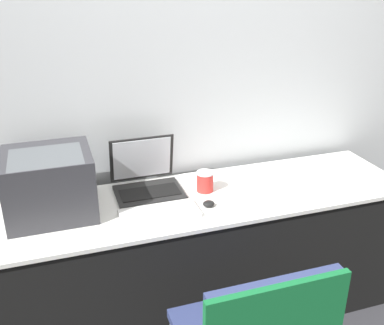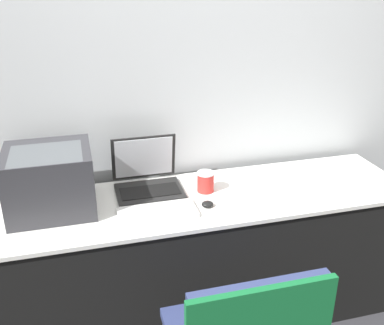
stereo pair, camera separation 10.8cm
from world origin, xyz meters
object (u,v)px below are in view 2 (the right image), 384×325
printer (50,178)px  coffee_cup (206,182)px  laptop_left (147,179)px  mouse (207,204)px  external_keyboard (157,212)px

printer → coffee_cup: printer is taller
laptop_left → coffee_cup: laptop_left is taller
mouse → coffee_cup: bearing=76.6°
laptop_left → mouse: 0.36m
external_keyboard → mouse: 0.24m
printer → external_keyboard: size_ratio=1.07×
printer → mouse: (0.71, -0.17, -0.15)m
laptop_left → coffee_cup: bearing=-19.6°
laptop_left → external_keyboard: laptop_left is taller
mouse → laptop_left: bearing=132.9°
printer → external_keyboard: printer is taller
printer → laptop_left: size_ratio=1.17×
printer → coffee_cup: bearing=-0.6°
external_keyboard → printer: bearing=159.3°
external_keyboard → mouse: bearing=1.7°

